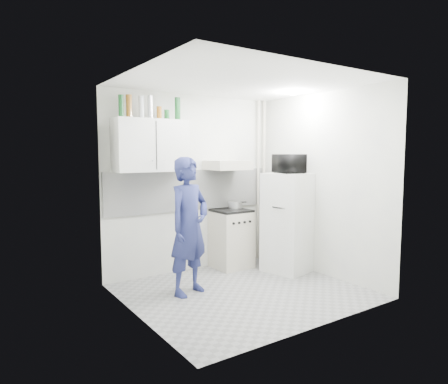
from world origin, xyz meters
TOP-DOWN VIEW (x-y plane):
  - floor at (0.00, 0.00)m, footprint 2.80×2.80m
  - ceiling at (0.00, 0.00)m, footprint 2.80×2.80m
  - wall_back at (0.00, 1.25)m, footprint 2.80×0.00m
  - wall_left at (-1.40, 0.00)m, footprint 0.00×2.60m
  - wall_right at (1.40, 0.00)m, footprint 0.00×2.60m
  - person at (-0.59, 0.34)m, footprint 0.72×0.59m
  - stove at (0.52, 1.00)m, footprint 0.54×0.54m
  - fridge at (1.10, 0.36)m, footprint 0.72×0.72m
  - stove_top at (0.52, 1.00)m, footprint 0.52×0.52m
  - saucepan at (0.61, 1.04)m, footprint 0.20×0.20m
  - microwave at (1.10, 0.36)m, footprint 0.58×0.47m
  - bottle_a at (-1.15, 1.07)m, footprint 0.07×0.07m
  - bottle_b at (-1.04, 1.07)m, footprint 0.08×0.08m
  - bottle_c at (-0.88, 1.07)m, footprint 0.07×0.07m
  - bottle_d at (-0.75, 1.07)m, footprint 0.07×0.07m
  - canister_a at (-0.62, 1.07)m, footprint 0.07×0.07m
  - canister_b at (-0.51, 1.07)m, footprint 0.07×0.07m
  - bottle_e at (-0.34, 1.07)m, footprint 0.08×0.08m
  - upper_cabinet at (-0.75, 1.07)m, footprint 1.00×0.35m
  - range_hood at (0.45, 1.00)m, footprint 0.60×0.50m
  - backsplash at (0.00, 1.24)m, footprint 2.74×0.03m
  - pipe_a at (1.30, 1.17)m, footprint 0.05×0.05m
  - pipe_b at (1.18, 1.17)m, footprint 0.04×0.04m
  - ceiling_spot_fixture at (1.00, 0.20)m, footprint 0.10×0.10m

SIDE VIEW (x-z plane):
  - floor at x=0.00m, z-range 0.00..0.00m
  - stove at x=0.52m, z-range 0.00..0.86m
  - fridge at x=1.10m, z-range 0.00..1.46m
  - person at x=-0.59m, z-range 0.00..1.70m
  - stove_top at x=0.52m, z-range 0.86..0.89m
  - saucepan at x=0.61m, z-range 0.89..1.01m
  - backsplash at x=0.00m, z-range 0.90..1.50m
  - wall_left at x=-1.40m, z-range 0.00..2.60m
  - wall_right at x=1.40m, z-range 0.00..2.60m
  - pipe_a at x=1.30m, z-range 0.00..2.60m
  - pipe_b at x=1.18m, z-range 0.00..2.60m
  - wall_back at x=0.00m, z-range -0.10..2.70m
  - range_hood at x=0.45m, z-range 1.50..1.64m
  - microwave at x=1.10m, z-range 1.46..1.73m
  - upper_cabinet at x=-0.75m, z-range 1.50..2.20m
  - canister_b at x=-0.51m, z-range 2.20..2.34m
  - canister_a at x=-0.62m, z-range 2.20..2.37m
  - bottle_a at x=-1.15m, z-range 2.20..2.49m
  - bottle_c at x=-0.88m, z-range 2.20..2.49m
  - bottle_b at x=-1.04m, z-range 2.20..2.50m
  - bottle_d at x=-0.75m, z-range 2.20..2.51m
  - bottle_e at x=-0.34m, z-range 2.20..2.51m
  - ceiling_spot_fixture at x=1.00m, z-range 2.56..2.58m
  - ceiling at x=0.00m, z-range 2.60..2.60m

